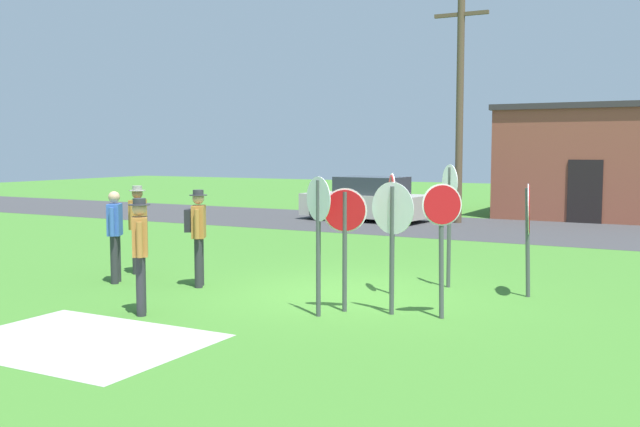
# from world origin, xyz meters

# --- Properties ---
(ground_plane) EXTENTS (80.00, 80.00, 0.00)m
(ground_plane) POSITION_xyz_m (0.00, 0.00, 0.00)
(ground_plane) COLOR #3D7528
(street_asphalt) EXTENTS (60.00, 6.40, 0.01)m
(street_asphalt) POSITION_xyz_m (0.00, 11.21, 0.00)
(street_asphalt) COLOR #38383A
(street_asphalt) RESTS_ON ground
(concrete_path) EXTENTS (3.20, 2.40, 0.01)m
(concrete_path) POSITION_xyz_m (-1.68, -4.29, 0.00)
(concrete_path) COLOR #ADAAA3
(concrete_path) RESTS_ON ground
(building_background) EXTENTS (6.49, 5.63, 3.99)m
(building_background) POSITION_xyz_m (1.73, 17.13, 2.00)
(building_background) COLOR brown
(building_background) RESTS_ON ground
(utility_pole) EXTENTS (1.80, 0.24, 7.41)m
(utility_pole) POSITION_xyz_m (-1.98, 12.53, 3.88)
(utility_pole) COLOR brown
(utility_pole) RESTS_ON ground
(parked_car_on_street) EXTENTS (4.42, 2.26, 1.51)m
(parked_car_on_street) POSITION_xyz_m (-4.96, 11.77, 0.69)
(parked_car_on_street) COLOR #B7B2A3
(parked_car_on_street) RESTS_ON ground
(stop_sign_tallest) EXTENTS (0.75, 0.23, 1.98)m
(stop_sign_tallest) POSITION_xyz_m (1.27, -0.97, 1.35)
(stop_sign_tallest) COLOR #474C4C
(stop_sign_tallest) RESTS_ON ground
(stop_sign_leaning_left) EXTENTS (0.57, 0.34, 2.06)m
(stop_sign_leaning_left) POSITION_xyz_m (0.36, -1.60, 1.39)
(stop_sign_leaning_left) COLOR #474C4C
(stop_sign_leaning_left) RESTS_ON ground
(stop_sign_low_front) EXTENTS (0.38, 0.62, 2.05)m
(stop_sign_low_front) POSITION_xyz_m (0.66, 0.46, 1.39)
(stop_sign_low_front) COLOR #474C4C
(stop_sign_low_front) RESTS_ON ground
(stop_sign_rear_right) EXTENTS (0.62, 0.27, 1.88)m
(stop_sign_rear_right) POSITION_xyz_m (0.56, -1.13, 1.26)
(stop_sign_rear_right) COLOR #474C4C
(stop_sign_rear_right) RESTS_ON ground
(stop_sign_leaning_right) EXTENTS (0.22, 0.84, 1.89)m
(stop_sign_leaning_right) POSITION_xyz_m (2.75, 1.29, 1.28)
(stop_sign_leaning_right) COLOR #474C4C
(stop_sign_leaning_right) RESTS_ON ground
(stop_sign_far_back) EXTENTS (0.44, 0.48, 2.19)m
(stop_sign_far_back) POSITION_xyz_m (1.33, 1.48, 1.46)
(stop_sign_far_back) COLOR #474C4C
(stop_sign_far_back) RESTS_ON ground
(stop_sign_center_cluster) EXTENTS (0.49, 0.43, 1.96)m
(stop_sign_center_cluster) POSITION_xyz_m (1.98, -0.84, 1.31)
(stop_sign_center_cluster) COLOR #474C4C
(stop_sign_center_cluster) RESTS_ON ground
(person_with_sunhat) EXTENTS (0.31, 0.55, 1.74)m
(person_with_sunhat) POSITION_xyz_m (-4.55, -0.01, 0.98)
(person_with_sunhat) COLOR #2D2D33
(person_with_sunhat) RESTS_ON ground
(person_in_blue) EXTENTS (0.40, 0.46, 1.74)m
(person_in_blue) POSITION_xyz_m (-2.02, -2.74, 0.98)
(person_in_blue) COLOR #2D2D33
(person_in_blue) RESTS_ON ground
(person_in_teal) EXTENTS (0.38, 0.50, 1.69)m
(person_in_teal) POSITION_xyz_m (-4.21, -0.99, 0.95)
(person_in_teal) COLOR #2D2D33
(person_in_teal) RESTS_ON ground
(person_holding_notes) EXTENTS (0.46, 0.50, 1.74)m
(person_holding_notes) POSITION_xyz_m (-2.64, -0.58, 1.01)
(person_holding_notes) COLOR #2D2D33
(person_holding_notes) RESTS_ON ground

